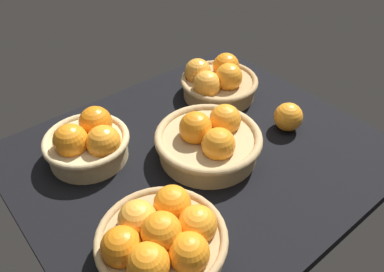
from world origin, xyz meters
TOP-DOWN VIEW (x-y plane):
  - market_tray at (0.00, 0.00)cm, footprint 84.00×72.00cm
  - basket_center at (-1.51, 1.66)cm, footprint 25.46×25.46cm
  - basket_near_left at (-20.37, -16.17)cm, footprint 22.24×22.24cm
  - basket_far_right at (23.63, 17.29)cm, footprint 24.04×24.04cm
  - basket_near_right at (20.95, -15.47)cm, footprint 20.13×20.13cm
  - loose_orange_front_gap at (-23.86, 7.07)cm, footprint 7.43×7.43cm

SIDE VIEW (x-z plane):
  - market_tray at x=0.00cm, z-range 0.00..3.00cm
  - loose_orange_front_gap at x=-23.86cm, z-range 3.00..10.43cm
  - basket_center at x=-1.51cm, z-range 1.59..13.30cm
  - basket_near_left at x=-20.37cm, z-range 1.96..13.20cm
  - basket_near_right at x=20.95cm, z-range 2.16..13.33cm
  - basket_far_right at x=23.63cm, z-range 2.00..13.89cm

